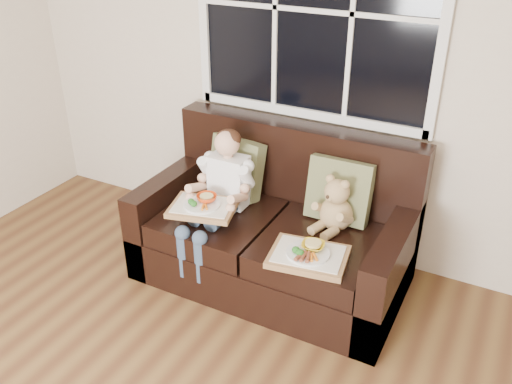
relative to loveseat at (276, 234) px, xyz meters
The scene contains 8 objects.
window_back 1.42m from the loveseat, 90.00° to the left, with size 1.62×0.04×1.37m.
loveseat is the anchor object (origin of this frame).
pillow_left 0.53m from the loveseat, 158.04° to the left, with size 0.42×0.25×0.40m.
pillow_right 0.51m from the loveseat, 23.34° to the left, with size 0.40×0.18×0.41m.
child 0.48m from the loveseat, 160.97° to the right, with size 0.36×0.59×0.82m.
teddy_bear 0.48m from the loveseat, ahead, with size 0.25×0.30×0.36m.
tray_left 0.54m from the loveseat, 140.95° to the right, with size 0.46×0.39×0.09m.
tray_right 0.54m from the loveseat, 43.61° to the right, with size 0.48×0.39×0.10m.
Camera 1 is at (1.28, -0.69, 2.24)m, focal length 38.00 mm.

